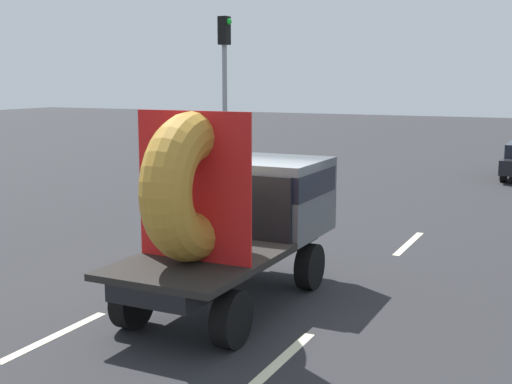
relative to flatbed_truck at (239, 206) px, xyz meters
The scene contains 7 objects.
ground_plane 1.63m from the flatbed_truck, 40.12° to the left, with size 120.00×120.00×0.00m, color #28282B.
flatbed_truck is the anchor object (origin of this frame).
traffic_light 11.47m from the flatbed_truck, 119.92° to the left, with size 0.42×0.36×5.73m.
lane_dash_left_near 3.55m from the flatbed_truck, 121.89° to the right, with size 2.16×0.16×0.01m, color beige.
lane_dash_left_far 5.78m from the flatbed_truck, 107.48° to the left, with size 2.77×0.16×0.01m, color beige.
lane_dash_right_near 3.19m from the flatbed_truck, 52.70° to the right, with size 2.46×0.16×0.01m, color beige.
lane_dash_right_far 5.71m from the flatbed_truck, 72.27° to the left, with size 2.39×0.16×0.01m, color beige.
Camera 1 is at (5.06, -9.79, 3.72)m, focal length 46.98 mm.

